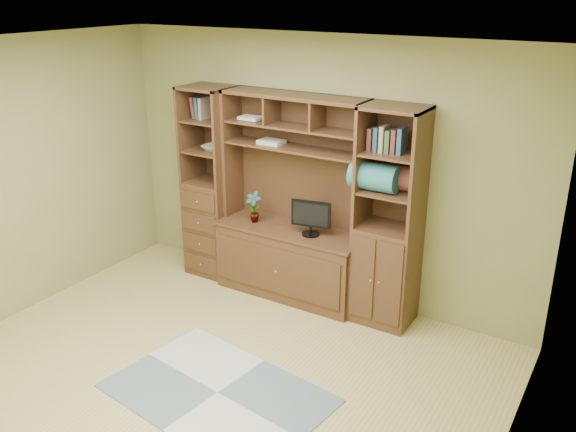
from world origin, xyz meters
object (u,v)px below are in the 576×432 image
Objects in this scene: center_hutch at (289,201)px; left_tower at (211,183)px; monitor at (311,212)px; right_tower at (389,219)px.

left_tower is (-1.00, 0.04, 0.00)m from center_hutch.
left_tower is 4.26× the size of monitor.
right_tower is 0.77m from monitor.
left_tower is at bearing 177.71° from center_hutch.
center_hutch is 0.27m from monitor.
center_hutch and left_tower have the same top height.
right_tower is 4.26× the size of monitor.
left_tower is 1.00× the size of right_tower.
right_tower is at bearing -5.03° from monitor.
center_hutch is 1.00× the size of right_tower.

